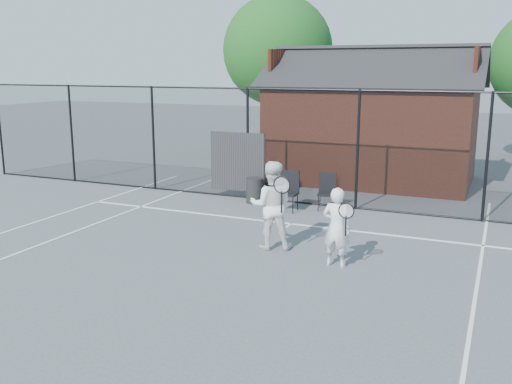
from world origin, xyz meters
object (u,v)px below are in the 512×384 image
at_px(player_front, 337,227).
at_px(chair_left, 327,192).
at_px(chair_right, 288,192).
at_px(waste_bin, 255,190).
at_px(player_back, 271,205).
at_px(clubhouse, 373,129).

bearing_deg(player_front, chair_left, 109.02).
bearing_deg(chair_left, chair_right, -159.96).
relative_size(player_front, chair_right, 1.48).
bearing_deg(waste_bin, chair_right, -24.06).
relative_size(player_front, chair_left, 1.61).
bearing_deg(chair_left, player_back, -102.21).
xyz_separation_m(clubhouse, waste_bin, (-2.12, -4.40, -1.27)).
relative_size(player_front, player_back, 0.83).
bearing_deg(waste_bin, player_back, -61.44).
distance_m(clubhouse, chair_right, 5.12).
relative_size(player_front, waste_bin, 2.18).
xyz_separation_m(player_front, player_back, (-1.46, 0.52, 0.15)).
bearing_deg(clubhouse, chair_left, -91.96).
distance_m(chair_left, waste_bin, 1.97).
xyz_separation_m(player_front, chair_right, (-2.21, 3.44, -0.24)).
distance_m(chair_right, waste_bin, 1.24).
bearing_deg(chair_right, waste_bin, 153.24).
distance_m(player_back, waste_bin, 3.94).
height_order(chair_left, waste_bin, chair_left).
bearing_deg(chair_right, player_back, -78.43).
relative_size(player_back, waste_bin, 2.62).
height_order(player_front, chair_left, player_front).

